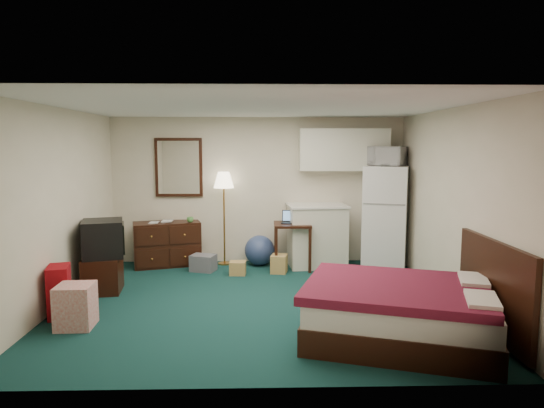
{
  "coord_description": "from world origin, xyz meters",
  "views": [
    {
      "loc": [
        0.03,
        -6.1,
        2.03
      ],
      "look_at": [
        0.2,
        0.4,
        1.24
      ],
      "focal_mm": 32.0,
      "sensor_mm": 36.0,
      "label": 1
    }
  ],
  "objects_px": {
    "bed": "(400,313)",
    "fridge": "(385,216)",
    "floor_lamp": "(224,218)",
    "tv_stand": "(103,275)",
    "kitchen_counter": "(317,236)",
    "suitcase": "(59,291)",
    "dresser": "(167,244)",
    "desk": "(292,246)"
  },
  "relations": [
    {
      "from": "bed",
      "to": "fridge",
      "type": "bearing_deg",
      "value": 96.13
    },
    {
      "from": "floor_lamp",
      "to": "tv_stand",
      "type": "xyz_separation_m",
      "value": [
        -1.58,
        -1.55,
        -0.54
      ]
    },
    {
      "from": "kitchen_counter",
      "to": "floor_lamp",
      "type": "bearing_deg",
      "value": 169.75
    },
    {
      "from": "kitchen_counter",
      "to": "suitcase",
      "type": "distance_m",
      "value": 4.1
    },
    {
      "from": "dresser",
      "to": "kitchen_counter",
      "type": "xyz_separation_m",
      "value": [
        2.52,
        -0.08,
        0.13
      ]
    },
    {
      "from": "desk",
      "to": "bed",
      "type": "bearing_deg",
      "value": -72.05
    },
    {
      "from": "tv_stand",
      "to": "dresser",
      "type": "bearing_deg",
      "value": 59.94
    },
    {
      "from": "fridge",
      "to": "bed",
      "type": "height_order",
      "value": "fridge"
    },
    {
      "from": "desk",
      "to": "bed",
      "type": "relative_size",
      "value": 0.41
    },
    {
      "from": "desk",
      "to": "floor_lamp",
      "type": "bearing_deg",
      "value": 164.0
    },
    {
      "from": "floor_lamp",
      "to": "tv_stand",
      "type": "height_order",
      "value": "floor_lamp"
    },
    {
      "from": "floor_lamp",
      "to": "kitchen_counter",
      "type": "bearing_deg",
      "value": -5.47
    },
    {
      "from": "kitchen_counter",
      "to": "tv_stand",
      "type": "bearing_deg",
      "value": -160.74
    },
    {
      "from": "desk",
      "to": "fridge",
      "type": "distance_m",
      "value": 1.64
    },
    {
      "from": "fridge",
      "to": "suitcase",
      "type": "distance_m",
      "value": 5.07
    },
    {
      "from": "dresser",
      "to": "desk",
      "type": "distance_m",
      "value": 2.12
    },
    {
      "from": "desk",
      "to": "kitchen_counter",
      "type": "height_order",
      "value": "kitchen_counter"
    },
    {
      "from": "floor_lamp",
      "to": "dresser",
      "type": "bearing_deg",
      "value": -175.84
    },
    {
      "from": "bed",
      "to": "dresser",
      "type": "bearing_deg",
      "value": 150.72
    },
    {
      "from": "dresser",
      "to": "desk",
      "type": "bearing_deg",
      "value": -23.28
    },
    {
      "from": "floor_lamp",
      "to": "kitchen_counter",
      "type": "relative_size",
      "value": 1.56
    },
    {
      "from": "fridge",
      "to": "bed",
      "type": "relative_size",
      "value": 0.91
    },
    {
      "from": "kitchen_counter",
      "to": "tv_stand",
      "type": "height_order",
      "value": "kitchen_counter"
    },
    {
      "from": "dresser",
      "to": "fridge",
      "type": "height_order",
      "value": "fridge"
    },
    {
      "from": "kitchen_counter",
      "to": "fridge",
      "type": "distance_m",
      "value": 1.19
    },
    {
      "from": "floor_lamp",
      "to": "desk",
      "type": "relative_size",
      "value": 2.09
    },
    {
      "from": "suitcase",
      "to": "tv_stand",
      "type": "bearing_deg",
      "value": 63.83
    },
    {
      "from": "bed",
      "to": "suitcase",
      "type": "xyz_separation_m",
      "value": [
        -3.83,
        0.8,
        0.01
      ]
    },
    {
      "from": "desk",
      "to": "bed",
      "type": "height_order",
      "value": "desk"
    },
    {
      "from": "floor_lamp",
      "to": "bed",
      "type": "bearing_deg",
      "value": -58.29
    },
    {
      "from": "floor_lamp",
      "to": "fridge",
      "type": "relative_size",
      "value": 0.94
    },
    {
      "from": "tv_stand",
      "to": "suitcase",
      "type": "height_order",
      "value": "suitcase"
    },
    {
      "from": "dresser",
      "to": "bed",
      "type": "distance_m",
      "value": 4.44
    },
    {
      "from": "floor_lamp",
      "to": "suitcase",
      "type": "bearing_deg",
      "value": -125.03
    },
    {
      "from": "dresser",
      "to": "bed",
      "type": "height_order",
      "value": "dresser"
    },
    {
      "from": "bed",
      "to": "tv_stand",
      "type": "relative_size",
      "value": 3.45
    },
    {
      "from": "kitchen_counter",
      "to": "tv_stand",
      "type": "xyz_separation_m",
      "value": [
        -3.14,
        -1.4,
        -0.26
      ]
    },
    {
      "from": "kitchen_counter",
      "to": "tv_stand",
      "type": "relative_size",
      "value": 1.89
    },
    {
      "from": "tv_stand",
      "to": "floor_lamp",
      "type": "bearing_deg",
      "value": 37.02
    },
    {
      "from": "tv_stand",
      "to": "kitchen_counter",
      "type": "bearing_deg",
      "value": 16.55
    },
    {
      "from": "suitcase",
      "to": "floor_lamp",
      "type": "bearing_deg",
      "value": 40.08
    },
    {
      "from": "floor_lamp",
      "to": "tv_stand",
      "type": "relative_size",
      "value": 2.95
    }
  ]
}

